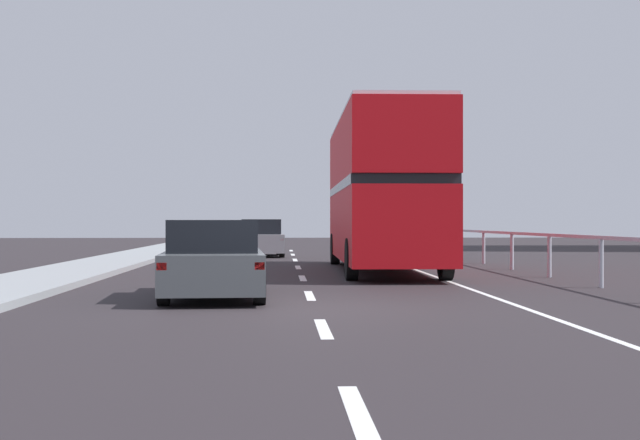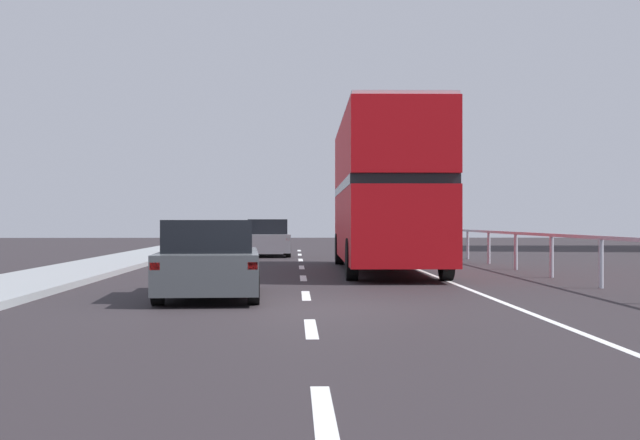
{
  "view_description": "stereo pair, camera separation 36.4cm",
  "coord_description": "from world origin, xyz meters",
  "views": [
    {
      "loc": [
        -0.57,
        -14.21,
        1.4
      ],
      "look_at": [
        0.38,
        6.02,
        1.43
      ],
      "focal_mm": 48.82,
      "sensor_mm": 36.0,
      "label": 1
    },
    {
      "loc": [
        -0.21,
        -14.23,
        1.4
      ],
      "look_at": [
        0.38,
        6.02,
        1.43
      ],
      "focal_mm": 48.82,
      "sensor_mm": 36.0,
      "label": 2
    }
  ],
  "objects": [
    {
      "name": "double_decker_bus_red",
      "position": [
        2.32,
        10.09,
        2.3
      ],
      "size": [
        2.65,
        10.81,
        4.29
      ],
      "rotation": [
        0.0,
        0.0,
        -0.01
      ],
      "color": "red",
      "rests_on": "ground"
    },
    {
      "name": "bridge_side_railing",
      "position": [
        6.19,
        9.0,
        0.89
      ],
      "size": [
        0.1,
        42.0,
        1.1
      ],
      "color": "#ADAEBC",
      "rests_on": "ground"
    },
    {
      "name": "sedan_car_ahead",
      "position": [
        -1.32,
        20.71,
        0.7
      ],
      "size": [
        1.92,
        4.17,
        1.48
      ],
      "rotation": [
        0.0,
        0.0,
        0.04
      ],
      "color": "gray",
      "rests_on": "ground"
    },
    {
      "name": "ground_plane",
      "position": [
        0.0,
        0.0,
        -0.05
      ],
      "size": [
        73.51,
        120.0,
        0.1
      ],
      "primitive_type": "cube",
      "color": "#292427"
    },
    {
      "name": "lane_paint_markings",
      "position": [
        2.18,
        8.35,
        0.0
      ],
      "size": [
        3.51,
        46.0,
        0.01
      ],
      "color": "silver",
      "rests_on": "ground"
    },
    {
      "name": "hatchback_car_near",
      "position": [
        -1.78,
        1.81,
        0.68
      ],
      "size": [
        1.99,
        4.5,
        1.42
      ],
      "rotation": [
        0.0,
        0.0,
        0.05
      ],
      "color": "#4C5054",
      "rests_on": "ground"
    }
  ]
}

